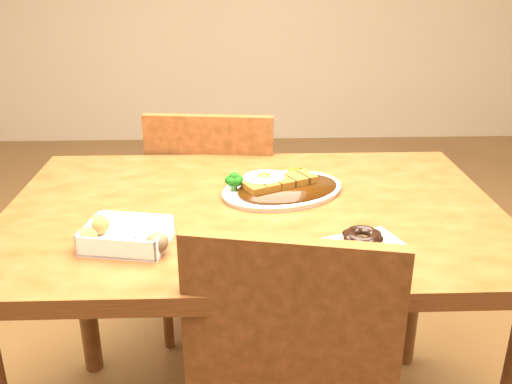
{
  "coord_description": "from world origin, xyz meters",
  "views": [
    {
      "loc": [
        -0.04,
        -1.27,
        1.31
      ],
      "look_at": [
        0.0,
        -0.05,
        0.81
      ],
      "focal_mm": 40.0,
      "sensor_mm": 36.0,
      "label": 1
    }
  ],
  "objects_px": {
    "katsu_curry_plate": "(280,187)",
    "chair_far": "(217,216)",
    "donut_box": "(124,235)",
    "table": "(253,242)",
    "pon_de_ring": "(363,239)"
  },
  "relations": [
    {
      "from": "katsu_curry_plate",
      "to": "donut_box",
      "type": "bearing_deg",
      "value": -141.55
    },
    {
      "from": "table",
      "to": "katsu_curry_plate",
      "type": "distance_m",
      "value": 0.16
    },
    {
      "from": "table",
      "to": "chair_far",
      "type": "xyz_separation_m",
      "value": [
        -0.11,
        0.54,
        -0.17
      ]
    },
    {
      "from": "chair_far",
      "to": "pon_de_ring",
      "type": "relative_size",
      "value": 4.16
    },
    {
      "from": "katsu_curry_plate",
      "to": "pon_de_ring",
      "type": "relative_size",
      "value": 1.81
    },
    {
      "from": "table",
      "to": "donut_box",
      "type": "height_order",
      "value": "donut_box"
    },
    {
      "from": "pon_de_ring",
      "to": "chair_far",
      "type": "bearing_deg",
      "value": 114.02
    },
    {
      "from": "table",
      "to": "pon_de_ring",
      "type": "xyz_separation_m",
      "value": [
        0.22,
        -0.21,
        0.12
      ]
    },
    {
      "from": "table",
      "to": "chair_far",
      "type": "bearing_deg",
      "value": 101.82
    },
    {
      "from": "table",
      "to": "pon_de_ring",
      "type": "relative_size",
      "value": 5.73
    },
    {
      "from": "chair_far",
      "to": "katsu_curry_plate",
      "type": "bearing_deg",
      "value": 118.35
    },
    {
      "from": "donut_box",
      "to": "pon_de_ring",
      "type": "xyz_separation_m",
      "value": [
        0.5,
        -0.02,
        -0.01
      ]
    },
    {
      "from": "katsu_curry_plate",
      "to": "chair_far",
      "type": "bearing_deg",
      "value": 112.12
    },
    {
      "from": "chair_far",
      "to": "donut_box",
      "type": "bearing_deg",
      "value": 83.48
    },
    {
      "from": "table",
      "to": "katsu_curry_plate",
      "type": "bearing_deg",
      "value": 49.55
    }
  ]
}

